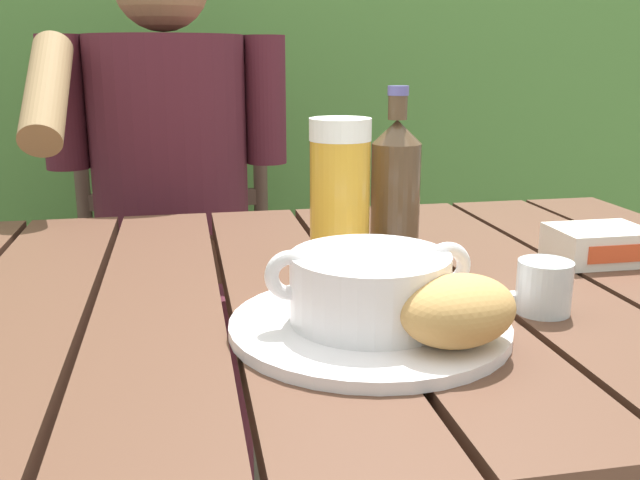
% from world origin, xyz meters
% --- Properties ---
extents(dining_table, '(1.32, 0.85, 0.73)m').
position_xyz_m(dining_table, '(0.00, 0.00, 0.64)').
color(dining_table, '#543424').
rests_on(dining_table, ground_plane).
extents(hedge_backdrop, '(3.12, 0.95, 2.43)m').
position_xyz_m(hedge_backdrop, '(-0.24, 1.53, 1.13)').
color(hedge_backdrop, '#4C7C38').
rests_on(hedge_backdrop, ground_plane).
extents(chair_near_diner, '(0.47, 0.42, 1.04)m').
position_xyz_m(chair_near_diner, '(-0.14, 0.86, 0.49)').
color(chair_near_diner, '#4B392D').
rests_on(chair_near_diner, ground_plane).
extents(person_eating, '(0.48, 0.47, 1.25)m').
position_xyz_m(person_eating, '(-0.14, 0.66, 0.73)').
color(person_eating, '#4F1D29').
rests_on(person_eating, ground_plane).
extents(serving_plate, '(0.28, 0.28, 0.01)m').
position_xyz_m(serving_plate, '(0.06, -0.16, 0.74)').
color(serving_plate, white).
rests_on(serving_plate, dining_table).
extents(soup_bowl, '(0.21, 0.16, 0.08)m').
position_xyz_m(soup_bowl, '(0.06, -0.16, 0.78)').
color(soup_bowl, white).
rests_on(soup_bowl, serving_plate).
extents(bread_roll, '(0.14, 0.12, 0.06)m').
position_xyz_m(bread_roll, '(0.12, -0.23, 0.78)').
color(bread_roll, tan).
rests_on(bread_roll, serving_plate).
extents(beer_glass, '(0.08, 0.08, 0.19)m').
position_xyz_m(beer_glass, '(0.08, 0.05, 0.83)').
color(beer_glass, gold).
rests_on(beer_glass, dining_table).
extents(beer_bottle, '(0.06, 0.06, 0.23)m').
position_xyz_m(beer_bottle, '(0.16, 0.08, 0.83)').
color(beer_bottle, brown).
rests_on(beer_bottle, dining_table).
extents(water_glass_small, '(0.06, 0.06, 0.06)m').
position_xyz_m(water_glass_small, '(0.26, -0.14, 0.76)').
color(water_glass_small, silver).
rests_on(water_glass_small, dining_table).
extents(butter_tub, '(0.12, 0.09, 0.05)m').
position_xyz_m(butter_tub, '(0.42, 0.02, 0.76)').
color(butter_tub, white).
rests_on(butter_tub, dining_table).
extents(table_knife, '(0.14, 0.03, 0.01)m').
position_xyz_m(table_knife, '(0.20, -0.09, 0.74)').
color(table_knife, silver).
rests_on(table_knife, dining_table).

